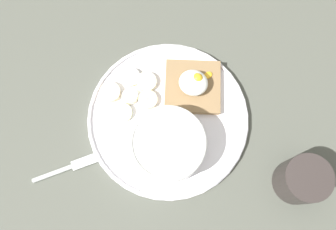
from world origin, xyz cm
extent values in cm
cube|color=#4B4E45|center=(0.00, 0.00, 1.00)|extent=(120.00, 120.00, 2.00)
cylinder|color=white|center=(0.00, 0.00, 2.50)|extent=(27.90, 27.90, 1.00)
torus|color=white|center=(0.00, 0.00, 3.30)|extent=(27.70, 27.70, 0.60)
cylinder|color=white|center=(-1.87, 5.11, 5.97)|extent=(11.80, 11.80, 5.93)
torus|color=white|center=(-1.87, 5.11, 8.93)|extent=(12.00, 12.00, 0.60)
cylinder|color=#BD6877|center=(-1.87, 5.11, 5.40)|extent=(10.40, 10.40, 4.40)
ellipsoid|color=#BD6877|center=(-1.87, 5.11, 7.40)|extent=(9.88, 9.88, 1.20)
ellipsoid|color=tan|center=(-3.75, 4.66, 7.76)|extent=(1.43, 1.87, 0.72)
ellipsoid|color=tan|center=(-4.47, 3.46, 7.78)|extent=(1.71, 2.04, 0.75)
ellipsoid|color=tan|center=(-4.40, 4.74, 7.74)|extent=(1.31, 1.75, 0.68)
ellipsoid|color=beige|center=(-0.64, 4.63, 7.82)|extent=(2.10, 2.32, 0.84)
ellipsoid|color=tan|center=(-2.20, 2.27, 7.78)|extent=(2.10, 2.01, 0.76)
ellipsoid|color=#AC7B5A|center=(-1.72, 3.47, 7.74)|extent=(1.83, 1.54, 0.67)
cube|color=olive|center=(-2.17, -6.59, 4.20)|extent=(12.08, 12.08, 0.30)
cube|color=tan|center=(-2.17, -6.59, 3.65)|extent=(11.85, 11.85, 1.30)
ellipsoid|color=white|center=(-2.17, -6.59, 5.82)|extent=(5.00, 4.58, 3.04)
sphere|color=yellow|center=(-2.59, -7.18, 6.54)|extent=(2.04, 2.04, 2.04)
ellipsoid|color=yellow|center=(-4.04, -9.29, 4.50)|extent=(1.88, 1.97, 0.36)
cylinder|color=#F7E8C8|center=(7.51, -1.27, 3.54)|extent=(4.00, 4.02, 1.33)
cylinder|color=#C1B59C|center=(7.51, -1.27, 3.95)|extent=(0.72, 0.72, 0.21)
cylinder|color=beige|center=(8.62, -4.61, 3.56)|extent=(3.32, 3.39, 1.26)
cylinder|color=#B6B08E|center=(8.62, -4.61, 4.05)|extent=(0.60, 0.61, 0.17)
cylinder|color=#EBECB5|center=(7.61, 1.91, 3.52)|extent=(4.20, 4.24, 1.19)
cylinder|color=#B7B88D|center=(7.61, 1.91, 3.95)|extent=(0.75, 0.76, 0.18)
cylinder|color=beige|center=(4.36, -1.70, 3.66)|extent=(3.64, 3.57, 1.44)
cylinder|color=#B5AC8B|center=(4.36, -1.70, 4.25)|extent=(0.65, 0.64, 0.17)
cylinder|color=#FCE6BD|center=(10.99, -0.72, 3.64)|extent=(5.04, 5.04, 1.34)
cylinder|color=#C4B393|center=(10.99, -0.72, 4.26)|extent=(0.90, 0.90, 0.14)
cylinder|color=beige|center=(5.75, -4.70, 3.60)|extent=(4.25, 4.22, 1.25)
cylinder|color=#B1AE8D|center=(5.75, -4.70, 4.16)|extent=(0.76, 0.76, 0.14)
cylinder|color=#302927|center=(-23.58, 2.96, 5.79)|extent=(7.42, 7.42, 7.58)
cylinder|color=#3D2319|center=(-23.58, 2.96, 8.67)|extent=(6.31, 6.31, 0.40)
cylinder|color=silver|center=(13.64, 14.42, 2.40)|extent=(8.36, 7.36, 0.80)
cube|color=silver|center=(9.72, 11.04, 2.40)|extent=(6.35, 5.78, 0.30)
camera|label=1|loc=(-5.67, 15.53, 65.45)|focal=40.00mm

